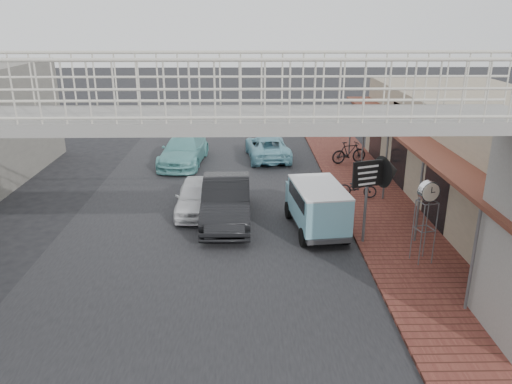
{
  "coord_description": "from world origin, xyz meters",
  "views": [
    {
      "loc": [
        1.43,
        -13.74,
        7.06
      ],
      "look_at": [
        1.71,
        1.07,
        1.8
      ],
      "focal_mm": 35.0,
      "sensor_mm": 36.0,
      "label": 1
    }
  ],
  "objects_px": {
    "angkot_curb": "(267,147)",
    "street_clock": "(428,195)",
    "dark_sedan": "(226,201)",
    "white_hatchback": "(196,196)",
    "angkot_far": "(184,150)",
    "motorcycle_near": "(357,188)",
    "angkot_van": "(317,202)",
    "motorcycle_far": "(349,152)",
    "arrow_sign": "(387,172)"
  },
  "relations": [
    {
      "from": "angkot_curb",
      "to": "street_clock",
      "type": "distance_m",
      "value": 12.61
    },
    {
      "from": "angkot_curb",
      "to": "dark_sedan",
      "type": "bearing_deg",
      "value": 72.49
    },
    {
      "from": "white_hatchback",
      "to": "angkot_far",
      "type": "distance_m",
      "value": 6.66
    },
    {
      "from": "angkot_curb",
      "to": "motorcycle_near",
      "type": "relative_size",
      "value": 2.84
    },
    {
      "from": "white_hatchback",
      "to": "angkot_van",
      "type": "bearing_deg",
      "value": -24.62
    },
    {
      "from": "angkot_van",
      "to": "motorcycle_near",
      "type": "height_order",
      "value": "angkot_van"
    },
    {
      "from": "angkot_curb",
      "to": "motorcycle_far",
      "type": "xyz_separation_m",
      "value": [
        4.01,
        -1.29,
        0.04
      ]
    },
    {
      "from": "dark_sedan",
      "to": "street_clock",
      "type": "bearing_deg",
      "value": -30.69
    },
    {
      "from": "white_hatchback",
      "to": "dark_sedan",
      "type": "xyz_separation_m",
      "value": [
        1.18,
        -0.96,
        0.18
      ]
    },
    {
      "from": "angkot_curb",
      "to": "motorcycle_far",
      "type": "distance_m",
      "value": 4.21
    },
    {
      "from": "angkot_curb",
      "to": "arrow_sign",
      "type": "height_order",
      "value": "arrow_sign"
    },
    {
      "from": "street_clock",
      "to": "dark_sedan",
      "type": "bearing_deg",
      "value": 134.83
    },
    {
      "from": "dark_sedan",
      "to": "motorcycle_near",
      "type": "bearing_deg",
      "value": 21.81
    },
    {
      "from": "dark_sedan",
      "to": "angkot_van",
      "type": "bearing_deg",
      "value": -17.63
    },
    {
      "from": "angkot_curb",
      "to": "angkot_van",
      "type": "bearing_deg",
      "value": 92.71
    },
    {
      "from": "street_clock",
      "to": "angkot_van",
      "type": "bearing_deg",
      "value": 123.5
    },
    {
      "from": "street_clock",
      "to": "arrow_sign",
      "type": "height_order",
      "value": "arrow_sign"
    },
    {
      "from": "white_hatchback",
      "to": "arrow_sign",
      "type": "height_order",
      "value": "arrow_sign"
    },
    {
      "from": "dark_sedan",
      "to": "motorcycle_near",
      "type": "xyz_separation_m",
      "value": [
        5.2,
        2.15,
        -0.29
      ]
    },
    {
      "from": "angkot_curb",
      "to": "angkot_far",
      "type": "height_order",
      "value": "angkot_far"
    },
    {
      "from": "angkot_far",
      "to": "street_clock",
      "type": "distance_m",
      "value": 13.85
    },
    {
      "from": "white_hatchback",
      "to": "angkot_far",
      "type": "relative_size",
      "value": 0.74
    },
    {
      "from": "white_hatchback",
      "to": "angkot_curb",
      "type": "bearing_deg",
      "value": 67.31
    },
    {
      "from": "white_hatchback",
      "to": "motorcycle_near",
      "type": "relative_size",
      "value": 2.32
    },
    {
      "from": "angkot_van",
      "to": "arrow_sign",
      "type": "distance_m",
      "value": 2.58
    },
    {
      "from": "dark_sedan",
      "to": "arrow_sign",
      "type": "bearing_deg",
      "value": -20.03
    },
    {
      "from": "motorcycle_far",
      "to": "white_hatchback",
      "type": "bearing_deg",
      "value": 115.73
    },
    {
      "from": "motorcycle_near",
      "to": "dark_sedan",
      "type": "bearing_deg",
      "value": 124.0
    },
    {
      "from": "motorcycle_near",
      "to": "motorcycle_far",
      "type": "height_order",
      "value": "motorcycle_far"
    },
    {
      "from": "dark_sedan",
      "to": "street_clock",
      "type": "xyz_separation_m",
      "value": [
        5.94,
        -3.43,
        1.41
      ]
    },
    {
      "from": "white_hatchback",
      "to": "street_clock",
      "type": "height_order",
      "value": "street_clock"
    },
    {
      "from": "angkot_van",
      "to": "street_clock",
      "type": "height_order",
      "value": "street_clock"
    },
    {
      "from": "arrow_sign",
      "to": "angkot_van",
      "type": "bearing_deg",
      "value": 137.87
    },
    {
      "from": "angkot_van",
      "to": "arrow_sign",
      "type": "xyz_separation_m",
      "value": [
        2.06,
        -0.87,
        1.3
      ]
    },
    {
      "from": "dark_sedan",
      "to": "angkot_van",
      "type": "xyz_separation_m",
      "value": [
        3.12,
        -0.95,
        0.29
      ]
    },
    {
      "from": "angkot_curb",
      "to": "street_clock",
      "type": "relative_size",
      "value": 1.73
    },
    {
      "from": "white_hatchback",
      "to": "motorcycle_near",
      "type": "distance_m",
      "value": 6.5
    },
    {
      "from": "angkot_van",
      "to": "motorcycle_far",
      "type": "relative_size",
      "value": 2.0
    },
    {
      "from": "street_clock",
      "to": "motorcycle_near",
      "type": "bearing_deg",
      "value": 82.42
    },
    {
      "from": "dark_sedan",
      "to": "street_clock",
      "type": "relative_size",
      "value": 1.9
    },
    {
      "from": "motorcycle_far",
      "to": "street_clock",
      "type": "height_order",
      "value": "street_clock"
    },
    {
      "from": "motorcycle_near",
      "to": "angkot_curb",
      "type": "bearing_deg",
      "value": 40.05
    },
    {
      "from": "white_hatchback",
      "to": "street_clock",
      "type": "bearing_deg",
      "value": -32.31
    },
    {
      "from": "white_hatchback",
      "to": "motorcycle_near",
      "type": "height_order",
      "value": "white_hatchback"
    },
    {
      "from": "dark_sedan",
      "to": "angkot_van",
      "type": "relative_size",
      "value": 1.32
    },
    {
      "from": "motorcycle_near",
      "to": "motorcycle_far",
      "type": "distance_m",
      "value": 4.97
    },
    {
      "from": "motorcycle_far",
      "to": "arrow_sign",
      "type": "distance_m",
      "value": 9.1
    },
    {
      "from": "angkot_van",
      "to": "motorcycle_far",
      "type": "distance_m",
      "value": 8.49
    },
    {
      "from": "street_clock",
      "to": "arrow_sign",
      "type": "distance_m",
      "value": 1.8
    },
    {
      "from": "dark_sedan",
      "to": "white_hatchback",
      "type": "bearing_deg",
      "value": 140.13
    }
  ]
}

